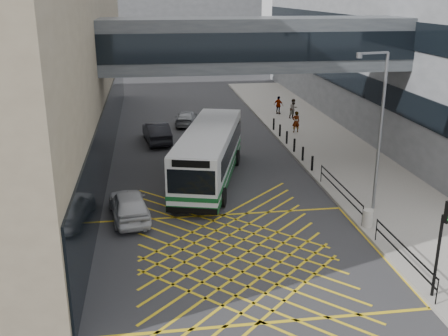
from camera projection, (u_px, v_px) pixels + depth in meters
name	position (u px, v px, depth m)	size (l,w,h in m)	color
ground	(238.00, 258.00, 21.52)	(120.00, 120.00, 0.00)	#333335
building_far	(154.00, 3.00, 74.67)	(28.00, 16.00, 18.00)	slate
skybridge	(255.00, 44.00, 30.79)	(20.00, 4.10, 3.00)	#454A4F
pavement	(328.00, 147.00, 36.78)	(6.00, 54.00, 0.16)	gray
box_junction	(238.00, 258.00, 21.51)	(12.00, 9.00, 0.01)	gold
bus	(209.00, 153.00, 29.88)	(5.41, 11.34, 3.10)	silver
car_white	(129.00, 204.00, 25.09)	(1.89, 4.61, 1.47)	#BDBDBF
car_dark	(157.00, 132.00, 38.00)	(1.87, 4.77, 1.49)	black
car_silver	(187.00, 117.00, 43.09)	(1.67, 3.97, 1.23)	#909398
traffic_light	(443.00, 235.00, 17.76)	(0.29, 0.44, 3.69)	black
street_lamp	(378.00, 123.00, 24.71)	(1.74, 0.57, 7.69)	slate
litter_bin	(368.00, 218.00, 23.97)	(0.47, 0.47, 0.82)	#ADA89E
kerb_railings	(365.00, 213.00, 23.74)	(0.05, 12.54, 1.00)	black
bollards	(290.00, 141.00, 36.24)	(0.14, 10.14, 0.90)	black
pedestrian_a	(296.00, 122.00, 40.06)	(0.65, 0.46, 1.64)	gray
pedestrian_b	(294.00, 109.00, 44.56)	(0.81, 0.47, 1.65)	gray
pedestrian_c	(279.00, 105.00, 46.12)	(0.93, 0.45, 1.58)	gray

